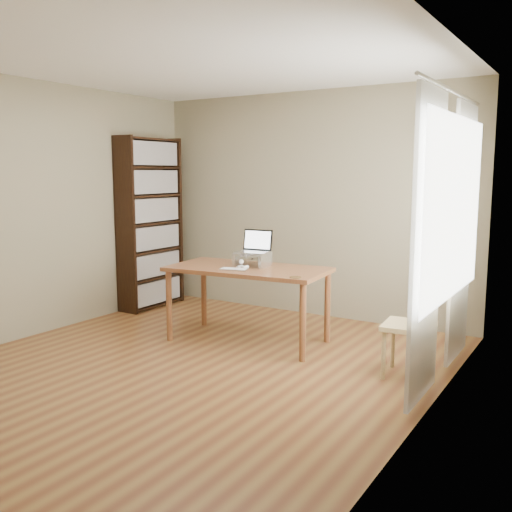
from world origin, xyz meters
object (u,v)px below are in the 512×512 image
(cat, at_px, (253,259))
(chair, at_px, (418,321))
(desk, at_px, (248,276))
(laptop, at_px, (255,247))
(keyboard, at_px, (234,269))
(bookshelf, at_px, (150,223))

(cat, relative_size, chair, 0.54)
(desk, distance_m, laptop, 0.31)
(laptop, distance_m, keyboard, 0.40)
(laptop, relative_size, chair, 0.37)
(bookshelf, height_order, desk, bookshelf)
(desk, bearing_deg, laptop, 84.81)
(chair, bearing_deg, keyboard, 177.58)
(bookshelf, xyz_separation_m, keyboard, (1.82, -0.87, -0.29))
(bookshelf, relative_size, laptop, 6.35)
(keyboard, distance_m, cat, 0.34)
(cat, bearing_deg, keyboard, -95.33)
(laptop, distance_m, cat, 0.13)
(bookshelf, xyz_separation_m, cat, (1.83, -0.54, -0.23))
(laptop, height_order, cat, laptop)
(bookshelf, xyz_separation_m, desk, (1.85, -0.65, -0.39))
(keyboard, bearing_deg, cat, 75.11)
(laptop, height_order, chair, laptop)
(desk, bearing_deg, cat, 91.77)
(bookshelf, relative_size, desk, 1.30)
(bookshelf, distance_m, laptop, 1.92)
(bookshelf, height_order, laptop, bookshelf)
(keyboard, xyz_separation_m, cat, (0.01, 0.33, 0.06))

